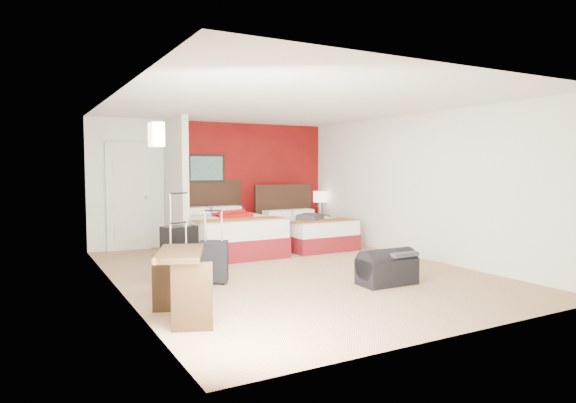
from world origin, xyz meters
TOP-DOWN VIEW (x-y plane):
  - ground at (0.00, 0.00)m, footprint 6.50×6.50m
  - room_walls at (-1.40, 1.42)m, footprint 5.02×6.52m
  - red_accent_panel at (0.75, 3.23)m, footprint 3.50×0.04m
  - partition_wall at (-1.00, 2.61)m, footprint 0.12×1.20m
  - entry_door at (-1.75, 3.20)m, footprint 0.82×0.06m
  - bed_left at (-0.25, 2.07)m, footprint 1.57×2.23m
  - bed_right at (1.42, 1.93)m, footprint 1.32×1.86m
  - red_suitcase_open at (-0.15, 1.97)m, footprint 0.74×0.87m
  - jacket_bundle at (1.32, 1.63)m, footprint 0.63×0.61m
  - nightstand at (2.30, 2.82)m, footprint 0.37×0.37m
  - table_lamp at (2.30, 2.82)m, footprint 0.36×0.36m
  - suitcase_black at (-1.58, 0.48)m, footprint 0.54×0.42m
  - suitcase_charcoal at (-1.30, -0.18)m, footprint 0.44×0.38m
  - suitcase_navy at (-1.85, -0.41)m, footprint 0.41×0.31m
  - duffel_bag at (0.72, -1.34)m, footprint 0.78×0.43m
  - jacket_draped at (0.87, -1.39)m, footprint 0.43×0.37m
  - desk at (-2.18, -1.56)m, footprint 0.73×0.98m

SIDE VIEW (x-z plane):
  - ground at x=0.00m, z-range 0.00..0.00m
  - duffel_bag at x=0.72m, z-range 0.00..0.39m
  - nightstand at x=2.30m, z-range 0.00..0.50m
  - suitcase_navy at x=-1.85m, z-range 0.00..0.51m
  - suitcase_charcoal at x=-1.30m, z-range 0.00..0.55m
  - bed_right at x=1.42m, z-range 0.00..0.55m
  - bed_left at x=-0.25m, z-range 0.00..0.66m
  - suitcase_black at x=-1.58m, z-range 0.00..0.70m
  - desk at x=-2.18m, z-range 0.00..0.73m
  - jacket_draped at x=0.87m, z-range 0.39..0.45m
  - jacket_bundle at x=1.32m, z-range 0.55..0.67m
  - red_suitcase_open at x=-0.15m, z-range 0.66..0.75m
  - table_lamp at x=2.30m, z-range 0.50..1.04m
  - entry_door at x=-1.75m, z-range 0.00..2.05m
  - red_accent_panel at x=0.75m, z-range 0.00..2.50m
  - partition_wall at x=-1.00m, z-range 0.00..2.50m
  - room_walls at x=-1.40m, z-range 0.01..2.51m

